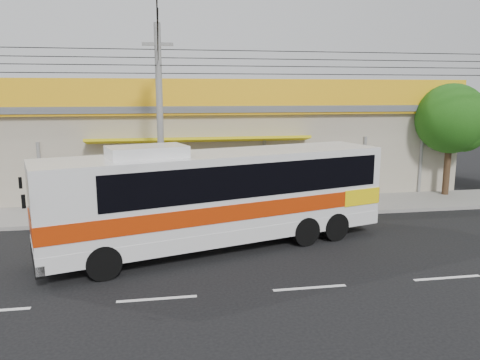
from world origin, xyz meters
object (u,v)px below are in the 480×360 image
Objects in this scene: motorbike_red at (82,209)px; utility_pole at (158,60)px; coach_bus at (225,192)px; tree_near at (454,121)px.

utility_pole is (3.12, -0.61, 5.68)m from motorbike_red.
tree_near is at bearing 8.51° from coach_bus.
tree_near is (17.01, 1.87, 3.15)m from motorbike_red.
coach_bus is 5.73m from utility_pole.
coach_bus is 2.11× the size of tree_near.
motorbike_red is 17.40m from tree_near.
coach_bus is 13.22m from tree_near.
tree_near is (11.85, 5.56, 1.85)m from coach_bus.
motorbike_red is at bearing 169.02° from utility_pole.
motorbike_red is (-5.16, 3.68, -1.30)m from coach_bus.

